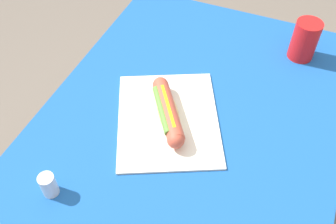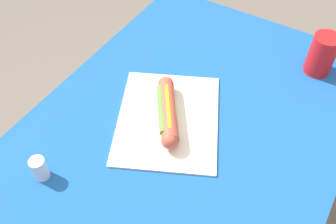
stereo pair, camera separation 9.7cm
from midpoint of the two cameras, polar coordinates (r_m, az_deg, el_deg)
The scene contains 5 objects.
dining_table at distance 1.06m, azimuth 2.91°, elevation -10.20°, with size 1.26×0.77×0.77m.
paper_wrapper at distance 1.00m, azimuth 2.80°, elevation -1.18°, with size 0.33×0.26×0.01m, color silver.
hot_dog at distance 0.97m, azimuth 2.81°, elevation -0.06°, with size 0.20×0.15×0.05m.
drinking_cup at distance 1.19m, azimuth 24.34°, elevation 7.77°, with size 0.08×0.08×0.12m, color red.
salt_shaker at distance 0.90m, azimuth -15.83°, elevation -8.36°, with size 0.04×0.04×0.06m, color silver.
Camera 2 is at (-0.47, -0.28, 1.53)m, focal length 40.61 mm.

